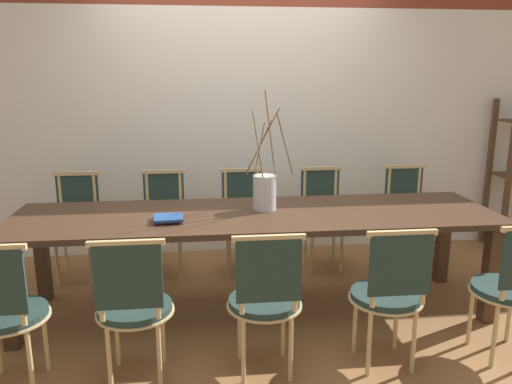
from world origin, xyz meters
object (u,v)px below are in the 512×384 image
Objects in this scene: chair_near_center at (265,297)px; book_stack at (168,218)px; dining_table at (256,224)px; vase_centerpiece at (265,191)px; chair_far_center at (243,216)px.

chair_near_center reaches higher than book_stack.
dining_table is 4.00× the size of vase_centerpiece.
book_stack is at bearing 130.20° from chair_near_center.
dining_table is 3.83× the size of chair_near_center.
vase_centerpiece is at bearing 50.13° from dining_table.
chair_far_center is at bearing 97.71° from vase_centerpiece.
chair_far_center is 4.24× the size of book_stack.
chair_far_center is 0.82m from vase_centerpiece.
vase_centerpiece reaches higher than chair_far_center.
chair_near_center is at bearing 89.57° from chair_far_center.
vase_centerpiece is (0.11, 0.88, 0.39)m from chair_near_center.
dining_table is at bearing 12.50° from book_stack.
book_stack reaches higher than dining_table.
chair_near_center is at bearing -49.80° from book_stack.
vase_centerpiece is (0.07, 0.09, 0.21)m from dining_table.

